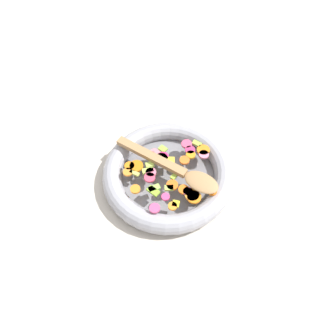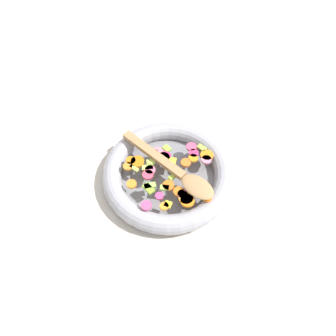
% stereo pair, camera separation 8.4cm
% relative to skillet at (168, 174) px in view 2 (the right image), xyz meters
% --- Properties ---
extents(ground_plane, '(4.00, 4.00, 0.00)m').
position_rel_skillet_xyz_m(ground_plane, '(0.00, 0.00, -0.02)').
color(ground_plane, beige).
extents(skillet, '(0.35, 0.35, 0.05)m').
position_rel_skillet_xyz_m(skillet, '(0.00, 0.00, 0.00)').
color(skillet, slate).
rests_on(skillet, ground_plane).
extents(chopped_vegetables, '(0.20, 0.24, 0.01)m').
position_rel_skillet_xyz_m(chopped_vegetables, '(-0.02, -0.00, 0.03)').
color(chopped_vegetables, orange).
rests_on(chopped_vegetables, skillet).
extents(wooden_spoon, '(0.26, 0.21, 0.01)m').
position_rel_skillet_xyz_m(wooden_spoon, '(-0.02, -0.02, 0.04)').
color(wooden_spoon, '#A87F51').
rests_on(wooden_spoon, chopped_vegetables).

